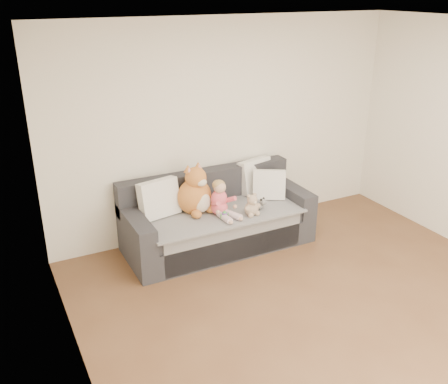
# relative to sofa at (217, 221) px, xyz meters

# --- Properties ---
(room_shell) EXTENTS (5.00, 5.00, 5.00)m
(room_shell) POSITION_rel_sofa_xyz_m (0.36, -1.64, 0.99)
(room_shell) COLOR brown
(room_shell) RESTS_ON ground
(sofa) EXTENTS (2.20, 0.94, 0.85)m
(sofa) POSITION_rel_sofa_xyz_m (0.00, 0.00, 0.00)
(sofa) COLOR #2C2C31
(sofa) RESTS_ON ground
(cushion_left) EXTENTS (0.50, 0.29, 0.44)m
(cushion_left) POSITION_rel_sofa_xyz_m (-0.67, 0.11, 0.38)
(cushion_left) COLOR white
(cushion_left) RESTS_ON sofa
(cushion_right_back) EXTENTS (0.49, 0.31, 0.43)m
(cushion_right_back) POSITION_rel_sofa_xyz_m (0.67, 0.26, 0.37)
(cushion_right_back) COLOR white
(cushion_right_back) RESTS_ON sofa
(cushion_right_front) EXTENTS (0.43, 0.35, 0.37)m
(cushion_right_front) POSITION_rel_sofa_xyz_m (0.70, -0.02, 0.34)
(cushion_right_front) COLOR white
(cushion_right_front) RESTS_ON sofa
(toddler) EXTENTS (0.29, 0.43, 0.42)m
(toddler) POSITION_rel_sofa_xyz_m (-0.03, -0.18, 0.34)
(toddler) COLOR #EB5275
(toddler) RESTS_ON sofa
(plush_cat) EXTENTS (0.49, 0.48, 0.61)m
(plush_cat) POSITION_rel_sofa_xyz_m (-0.25, 0.03, 0.39)
(plush_cat) COLOR #C65D2C
(plush_cat) RESTS_ON sofa
(teddy_bear) EXTENTS (0.21, 0.16, 0.27)m
(teddy_bear) POSITION_rel_sofa_xyz_m (0.27, -0.35, 0.27)
(teddy_bear) COLOR tan
(teddy_bear) RESTS_ON sofa
(plush_cow) EXTENTS (0.13, 0.19, 0.16)m
(plush_cow) POSITION_rel_sofa_xyz_m (0.43, -0.24, 0.23)
(plush_cow) COLOR white
(plush_cow) RESTS_ON sofa
(sippy_cup) EXTENTS (0.10, 0.07, 0.11)m
(sippy_cup) POSITION_rel_sofa_xyz_m (-0.06, -0.31, 0.22)
(sippy_cup) COLOR purple
(sippy_cup) RESTS_ON sofa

